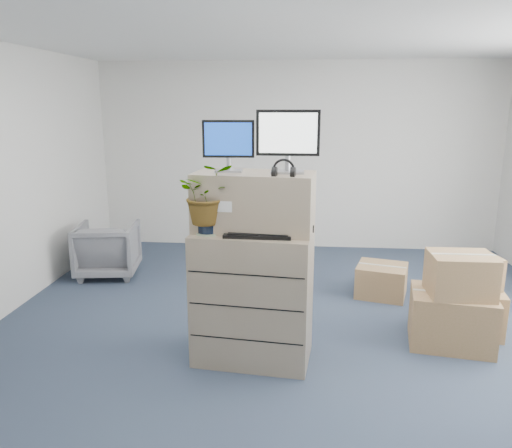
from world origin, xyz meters
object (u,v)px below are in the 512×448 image
object	(u,v)px
office_chair	(108,247)
keyboard	(258,234)
monitor_left	(228,143)
monitor_right	(288,138)
filing_cabinet_lower	(253,296)
potted_plant	(207,202)
water_bottle	(265,215)

from	to	relation	value
office_chair	keyboard	bearing A→B (deg)	126.89
monitor_left	monitor_right	bearing A→B (deg)	-6.94
filing_cabinet_lower	potted_plant	world-z (taller)	potted_plant
monitor_right	potted_plant	xyz separation A→B (m)	(-0.64, -0.15, -0.50)
monitor_right	keyboard	world-z (taller)	monitor_right
office_chair	monitor_left	bearing A→B (deg)	126.22
monitor_left	water_bottle	distance (m)	0.66
monitor_right	potted_plant	world-z (taller)	monitor_right
water_bottle	office_chair	size ratio (longest dim) A/B	0.36
filing_cabinet_lower	office_chair	distance (m)	2.88
filing_cabinet_lower	potted_plant	bearing A→B (deg)	-158.94
filing_cabinet_lower	office_chair	size ratio (longest dim) A/B	1.50
monitor_left	office_chair	distance (m)	3.05
filing_cabinet_lower	water_bottle	bearing A→B (deg)	38.90
filing_cabinet_lower	potted_plant	size ratio (longest dim) A/B	1.86
monitor_right	potted_plant	size ratio (longest dim) A/B	0.83
potted_plant	filing_cabinet_lower	bearing A→B (deg)	14.89
monitor_left	potted_plant	size ratio (longest dim) A/B	0.69
filing_cabinet_lower	monitor_right	world-z (taller)	monitor_right
monitor_right	filing_cabinet_lower	bearing A→B (deg)	-169.73
potted_plant	office_chair	bearing A→B (deg)	129.61
filing_cabinet_lower	water_bottle	xyz separation A→B (m)	(0.09, 0.06, 0.71)
monitor_right	water_bottle	bearing A→B (deg)	176.61
water_bottle	office_chair	bearing A→B (deg)	138.57
keyboard	office_chair	world-z (taller)	keyboard
filing_cabinet_lower	water_bottle	world-z (taller)	water_bottle
potted_plant	monitor_left	bearing A→B (deg)	49.63
potted_plant	office_chair	size ratio (longest dim) A/B	0.81
water_bottle	potted_plant	distance (m)	0.50
monitor_right	office_chair	world-z (taller)	monitor_right
monitor_left	potted_plant	xyz separation A→B (m)	(-0.15, -0.18, -0.46)
filing_cabinet_lower	water_bottle	size ratio (longest dim) A/B	4.20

